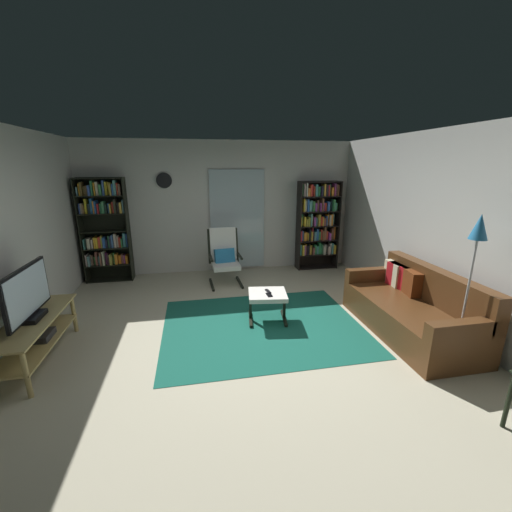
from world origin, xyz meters
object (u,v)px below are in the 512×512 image
object	(u,v)px
tv_remote	(268,291)
leather_sofa	(412,309)
lounge_armchair	(224,255)
wall_clock	(164,180)
tv_stand	(36,333)
floor_lamp_by_sofa	(476,247)
ottoman	(267,298)
bookshelf_near_tv	(105,227)
bookshelf_near_sofa	(317,222)
cell_phone	(269,295)
television	(28,295)

from	to	relation	value
tv_remote	leather_sofa	bearing A→B (deg)	-30.15
tv_remote	lounge_armchair	bearing A→B (deg)	96.35
wall_clock	tv_stand	bearing A→B (deg)	-113.94
lounge_armchair	floor_lamp_by_sofa	xyz separation A→B (m)	(2.32, -2.99, 0.78)
wall_clock	ottoman	bearing A→B (deg)	-58.37
bookshelf_near_tv	tv_remote	distance (m)	3.44
bookshelf_near_sofa	cell_phone	bearing A→B (deg)	-124.09
floor_lamp_by_sofa	lounge_armchair	bearing A→B (deg)	127.85
television	bookshelf_near_sofa	size ratio (longest dim) A/B	0.51
wall_clock	bookshelf_near_sofa	bearing A→B (deg)	-3.23
television	tv_remote	bearing A→B (deg)	10.54
cell_phone	wall_clock	world-z (taller)	wall_clock
wall_clock	lounge_armchair	bearing A→B (deg)	-35.96
tv_stand	cell_phone	bearing A→B (deg)	7.98
television	leather_sofa	xyz separation A→B (m)	(4.54, -0.16, -0.49)
bookshelf_near_sofa	lounge_armchair	xyz separation A→B (m)	(-2.00, -0.58, -0.45)
floor_lamp_by_sofa	leather_sofa	bearing A→B (deg)	96.97
television	leather_sofa	size ratio (longest dim) A/B	0.48
leather_sofa	lounge_armchair	size ratio (longest dim) A/B	1.88
bookshelf_near_sofa	leather_sofa	world-z (taller)	bookshelf_near_sofa
tv_stand	floor_lamp_by_sofa	xyz separation A→B (m)	(4.63, -0.88, 0.98)
leather_sofa	cell_phone	size ratio (longest dim) A/B	13.71
television	ottoman	distance (m)	2.82
ottoman	tv_remote	bearing A→B (deg)	64.94
lounge_armchair	cell_phone	bearing A→B (deg)	-75.68
ottoman	wall_clock	bearing A→B (deg)	121.63
leather_sofa	cell_phone	world-z (taller)	leather_sofa
bookshelf_near_sofa	floor_lamp_by_sofa	xyz separation A→B (m)	(0.32, -3.57, 0.33)
ottoman	leather_sofa	bearing A→B (deg)	-19.77
television	cell_phone	xyz separation A→B (m)	(2.74, 0.39, -0.37)
bookshelf_near_tv	tv_remote	size ratio (longest dim) A/B	13.34
bookshelf_near_sofa	ottoman	distance (m)	2.79
tv_stand	ottoman	world-z (taller)	tv_stand
bookshelf_near_tv	bookshelf_near_sofa	world-z (taller)	bookshelf_near_tv
ottoman	bookshelf_near_tv	bearing A→B (deg)	139.23
ottoman	wall_clock	xyz separation A→B (m)	(-1.47, 2.39, 1.51)
leather_sofa	television	bearing A→B (deg)	177.93
tv_stand	lounge_armchair	size ratio (longest dim) A/B	1.37
television	cell_phone	bearing A→B (deg)	8.14
bookshelf_near_sofa	leather_sofa	xyz separation A→B (m)	(0.24, -2.86, -0.68)
bookshelf_near_tv	leather_sofa	distance (m)	5.28
television	bookshelf_near_tv	bearing A→B (deg)	86.44
television	bookshelf_near_tv	size ratio (longest dim) A/B	0.48
ottoman	tv_remote	xyz separation A→B (m)	(0.01, 0.03, 0.08)
tv_stand	television	world-z (taller)	television
leather_sofa	ottoman	size ratio (longest dim) A/B	3.30
bookshelf_near_tv	wall_clock	distance (m)	1.38
ottoman	cell_phone	bearing A→B (deg)	-88.66
bookshelf_near_tv	leather_sofa	size ratio (longest dim) A/B	1.00
tv_remote	wall_clock	size ratio (longest dim) A/B	0.50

